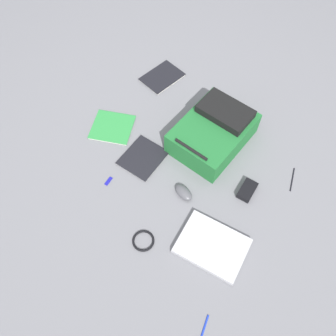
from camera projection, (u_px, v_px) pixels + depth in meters
ground_plane at (172, 168)px, 1.87m from camera, size 4.00×4.00×0.00m
backpack at (214, 131)px, 1.89m from camera, size 0.35×0.46×0.19m
laptop at (212, 246)px, 1.63m from camera, size 0.34×0.27×0.03m
book_red at (162, 77)px, 2.20m from camera, size 0.22×0.28×0.01m
book_manual at (112, 127)px, 2.00m from camera, size 0.29×0.28×0.01m
book_blue at (143, 158)px, 1.89m from camera, size 0.20×0.23×0.01m
computer_mouse at (184, 192)px, 1.77m from camera, size 0.12×0.09×0.04m
cable_coil at (143, 241)px, 1.65m from camera, size 0.11×0.11×0.01m
power_brick at (247, 190)px, 1.78m from camera, size 0.08×0.12×0.03m
pen_black at (292, 179)px, 1.83m from camera, size 0.05×0.14×0.01m
pen_blue at (203, 332)px, 1.45m from camera, size 0.04×0.14×0.01m
usb_stick at (108, 181)px, 1.82m from camera, size 0.02×0.05×0.01m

